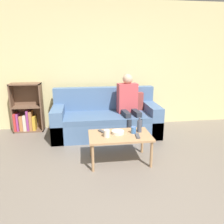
{
  "coord_description": "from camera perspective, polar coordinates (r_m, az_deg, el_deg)",
  "views": [
    {
      "loc": [
        -0.55,
        -1.78,
        1.61
      ],
      "look_at": [
        -0.07,
        1.71,
        0.62
      ],
      "focal_mm": 35.0,
      "sensor_mm": 36.0,
      "label": 1
    }
  ],
  "objects": [
    {
      "name": "tv_remote_1",
      "position": [
        3.16,
        6.71,
        -6.22
      ],
      "size": [
        0.07,
        0.17,
        0.02
      ],
      "rotation": [
        0.0,
        0.0,
        -0.11
      ],
      "color": "#47474C",
      "rests_on": "coffee_table"
    },
    {
      "name": "cup_near",
      "position": [
        3.27,
        5.65,
        -4.71
      ],
      "size": [
        0.08,
        0.08,
        0.1
      ],
      "color": "#3D70B2",
      "rests_on": "coffee_table"
    },
    {
      "name": "cup_far",
      "position": [
        3.11,
        -1.39,
        -5.62
      ],
      "size": [
        0.09,
        0.09,
        0.11
      ],
      "color": "silver",
      "rests_on": "coffee_table"
    },
    {
      "name": "snack_bowl",
      "position": [
        3.24,
        1.56,
        -5.3
      ],
      "size": [
        0.19,
        0.19,
        0.05
      ],
      "color": "beige",
      "rests_on": "coffee_table"
    },
    {
      "name": "wall_back",
      "position": [
        4.72,
        -1.15,
        11.92
      ],
      "size": [
        12.0,
        0.06,
        2.6
      ],
      "color": "beige",
      "rests_on": "ground_plane"
    },
    {
      "name": "tv_remote_0",
      "position": [
        3.3,
        -2.52,
        -5.16
      ],
      "size": [
        0.13,
        0.17,
        0.02
      ],
      "rotation": [
        0.0,
        0.0,
        0.53
      ],
      "color": "#47474C",
      "rests_on": "coffee_table"
    },
    {
      "name": "bookshelf",
      "position": [
        4.82,
        -21.31,
        -0.2
      ],
      "size": [
        0.59,
        0.28,
        0.99
      ],
      "color": "brown",
      "rests_on": "ground_plane"
    },
    {
      "name": "ground_plane",
      "position": [
        2.46,
        7.84,
        -25.25
      ],
      "size": [
        22.0,
        22.0,
        0.0
      ],
      "primitive_type": "plane",
      "color": "#70665B"
    },
    {
      "name": "couch",
      "position": [
        4.31,
        -1.5,
        -2.01
      ],
      "size": [
        2.03,
        0.87,
        0.9
      ],
      "color": "#4C6B93",
      "rests_on": "ground_plane"
    },
    {
      "name": "coffee_table",
      "position": [
        3.23,
        2.05,
        -6.69
      ],
      "size": [
        0.91,
        0.56,
        0.43
      ],
      "color": "#A87F56",
      "rests_on": "ground_plane"
    },
    {
      "name": "person_adult",
      "position": [
        4.2,
        4.3,
        2.9
      ],
      "size": [
        0.4,
        0.64,
        1.19
      ],
      "rotation": [
        0.0,
        0.0,
        0.1
      ],
      "color": "#282D38",
      "rests_on": "ground_plane"
    },
    {
      "name": "bottle",
      "position": [
        3.31,
        7.18,
        -3.63
      ],
      "size": [
        0.07,
        0.07,
        0.23
      ],
      "color": "#424756",
      "rests_on": "coffee_table"
    }
  ]
}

